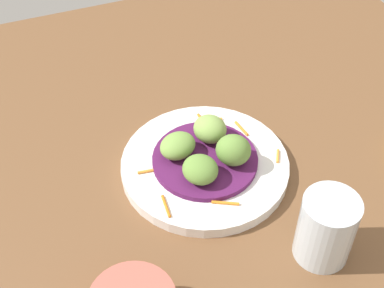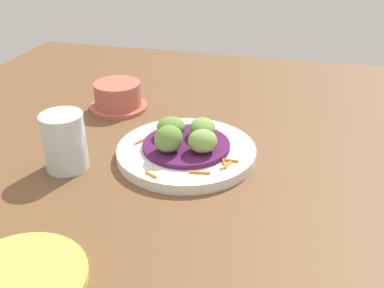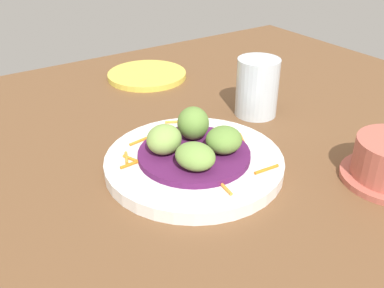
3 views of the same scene
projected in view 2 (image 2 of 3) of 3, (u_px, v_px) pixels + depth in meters
The scene contains 11 objects.
table_surface at pixel (162, 147), 84.25cm from camera, with size 110.00×110.00×2.00cm, color brown.
main_plate at pixel (186, 152), 78.61cm from camera, with size 23.86×23.86×1.75cm, color white.
cabbage_bed at pixel (186, 145), 78.00cm from camera, with size 14.92×14.92×0.84cm, color #51194C.
carrot_garnish at pixel (191, 150), 77.01cm from camera, with size 18.51×20.41×0.40cm.
guac_scoop_left at pixel (171, 127), 79.48cm from camera, with size 4.97×4.70×3.40cm, color olive.
guac_scoop_center at pixel (169, 139), 74.37cm from camera, with size 4.88×4.39×4.48cm, color olive.
guac_scoop_right at pixel (202, 141), 74.41cm from camera, with size 4.89×4.49×3.81cm, color #84A851.
guac_scoop_back at pixel (203, 128), 79.40cm from camera, with size 4.45×5.25×3.23cm, color #759E47.
side_plate_small at pixel (19, 280), 52.70cm from camera, with size 15.80×15.80×1.09cm, color #E0CC4C.
terracotta_bowl at pixel (118, 97), 95.88cm from camera, with size 12.19×12.19×5.70cm.
water_glass at pixel (64, 142), 73.63cm from camera, with size 6.94×6.94×9.56cm, color silver.
Camera 2 is at (23.76, -70.30, 41.27)cm, focal length 42.85 mm.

